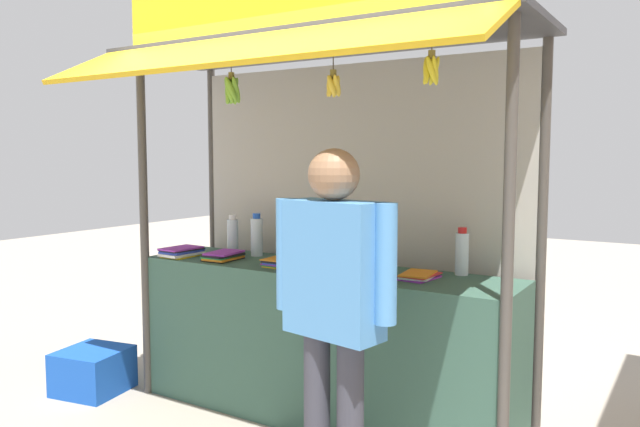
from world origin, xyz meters
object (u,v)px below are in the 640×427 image
Objects in this scene: magazine_stack_rear_center at (288,262)px; banana_bunch_rightmost at (431,70)px; water_bottle_front_right at (373,256)px; banana_bunch_inner_left at (333,85)px; water_bottle_far_right at (257,236)px; water_bottle_right at (341,247)px; magazine_stack_mid_left at (223,256)px; water_bottle_back_left at (296,237)px; magazine_stack_left at (419,276)px; magazine_stack_far_left at (182,252)px; plastic_crate at (93,371)px; banana_bunch_leftmost at (232,90)px; water_bottle_mid_right at (462,253)px; water_bottle_back_right at (233,236)px; vendor_person at (334,292)px.

banana_bunch_rightmost is (1.11, -0.35, 1.12)m from magazine_stack_rear_center.
banana_bunch_inner_left reaches higher than water_bottle_front_right.
water_bottle_far_right is at bearing 172.81° from water_bottle_front_right.
banana_bunch_inner_left is at bearing -179.90° from banana_bunch_rightmost.
water_bottle_right is 0.88× the size of magazine_stack_mid_left.
water_bottle_back_left reaches higher than water_bottle_far_right.
magazine_stack_mid_left is at bearing -172.81° from water_bottle_front_right.
magazine_stack_left is at bearing -13.83° from water_bottle_right.
magazine_stack_rear_center is 1.15× the size of banana_bunch_inner_left.
water_bottle_far_right is at bearing 34.04° from magazine_stack_far_left.
plastic_crate is at bearing -155.76° from magazine_stack_mid_left.
magazine_stack_left is 0.97× the size of magazine_stack_mid_left.
magazine_stack_far_left is 1.13× the size of banana_bunch_leftmost.
banana_bunch_leftmost is at bearing -115.51° from magazine_stack_rear_center.
banana_bunch_leftmost and banana_bunch_inner_left have the same top height.
plastic_crate is (-1.99, -0.54, -0.94)m from water_bottle_front_right.
water_bottle_far_right is 1.12× the size of banana_bunch_leftmost.
banana_bunch_rightmost reaches higher than water_bottle_back_left.
water_bottle_far_right reaches higher than water_bottle_front_right.
water_bottle_right is at bearing 51.17° from banana_bunch_leftmost.
magazine_stack_mid_left is 1.09× the size of banana_bunch_inner_left.
banana_bunch_inner_left is at bearing -93.29° from water_bottle_front_right.
banana_bunch_leftmost reaches higher than water_bottle_back_left.
banana_bunch_leftmost is 2.32m from plastic_crate.
water_bottle_mid_right reaches higher than water_bottle_right.
magazine_stack_rear_center is 1.13× the size of banana_bunch_leftmost.
magazine_stack_left is 0.92× the size of magazine_stack_rear_center.
magazine_stack_left is at bearing 3.56° from magazine_stack_rear_center.
water_bottle_back_right is 1.70m from vendor_person.
water_bottle_right is at bearing 14.26° from magazine_stack_far_left.
banana_bunch_rightmost is (1.98, -0.26, 1.11)m from magazine_stack_far_left.
banana_bunch_inner_left reaches higher than magazine_stack_far_left.
water_bottle_far_right is at bearing -176.56° from water_bottle_mid_right.
magazine_stack_mid_left is at bearing -174.79° from magazine_stack_rear_center.
magazine_stack_far_left is (-0.24, -0.28, -0.10)m from water_bottle_back_right.
magazine_stack_rear_center reaches higher than plastic_crate.
magazine_stack_rear_center is at bearing 64.49° from banana_bunch_leftmost.
water_bottle_front_right is 0.86m from vendor_person.
magazine_stack_left is 1.03× the size of banana_bunch_leftmost.
water_bottle_right is 1.08m from vendor_person.
magazine_stack_mid_left is at bearing 169.59° from banana_bunch_rightmost.
water_bottle_mid_right reaches higher than magazine_stack_left.
water_bottle_right is 1.13× the size of water_bottle_front_right.
water_bottle_front_right is 0.80× the size of magazine_stack_left.
magazine_stack_far_left is at bearing -175.48° from magazine_stack_left.
water_bottle_front_right reaches higher than magazine_stack_left.
magazine_stack_rear_center is 1.06× the size of magazine_stack_mid_left.
magazine_stack_far_left is at bearing 169.51° from banana_bunch_inner_left.
water_bottle_mid_right is (1.21, 0.01, -0.01)m from water_bottle_back_left.
water_bottle_back_right is 1.14× the size of water_bottle_right.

